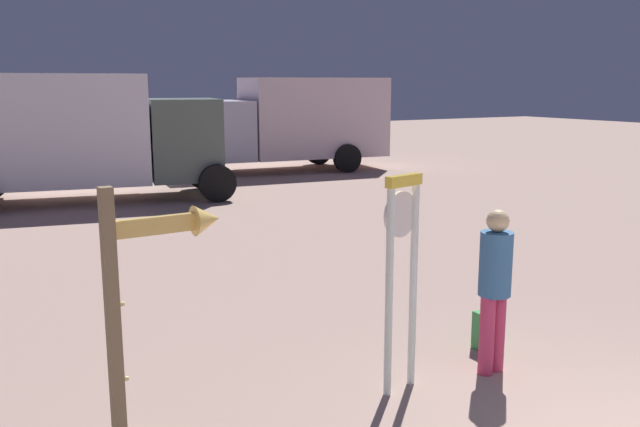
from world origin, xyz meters
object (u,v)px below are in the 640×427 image
box_truck_near (64,133)px  box_truck_far (292,121)px  arrow_sign (153,270)px  person_near_clock (495,283)px  backpack (488,329)px  standing_clock (401,260)px

box_truck_near → box_truck_far: box_truck_near is taller
arrow_sign → box_truck_near: bearing=83.8°
box_truck_far → person_near_clock: bearing=-110.3°
backpack → box_truck_near: size_ratio=0.06×
person_near_clock → backpack: 0.97m
backpack → box_truck_far: bearing=70.5°
arrow_sign → person_near_clock: 3.25m
arrow_sign → backpack: 3.79m
box_truck_near → standing_clock: bearing=-85.8°
standing_clock → box_truck_far: 16.27m
box_truck_far → arrow_sign: bearing=-121.1°
backpack → box_truck_near: (-2.33, 11.80, 1.45)m
arrow_sign → person_near_clock: (3.18, -0.50, -0.45)m
standing_clock → person_near_clock: bearing=-8.0°
standing_clock → box_truck_near: 12.19m
person_near_clock → box_truck_near: size_ratio=0.22×
backpack → box_truck_far: (5.14, 14.52, 1.41)m
arrow_sign → person_near_clock: bearing=-8.9°
arrow_sign → backpack: bearing=-0.0°
person_near_clock → box_truck_near: (-1.90, 12.30, 0.74)m
arrow_sign → box_truck_near: (1.28, 11.80, 0.29)m
backpack → box_truck_near: 12.12m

